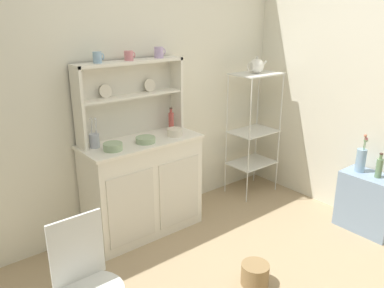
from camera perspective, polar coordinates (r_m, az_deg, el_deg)
The scene contains 18 objects.
wall_back at distance 3.46m, azimuth -8.27°, elevation 8.20°, with size 3.84×0.05×2.50m, color silver.
hutch_cabinet at distance 3.44m, azimuth -7.20°, elevation -6.06°, with size 1.02×0.45×0.86m.
hutch_shelf_unit at distance 3.32m, azimuth -9.26°, elevation 7.46°, with size 0.95×0.18×0.65m.
bakers_rack at distance 4.11m, azimuth 9.02°, elevation 3.13°, with size 0.48×0.34×1.29m.
side_shelf_blue at distance 3.84m, azimuth 24.33°, elevation -7.83°, with size 0.28×0.48×0.53m, color #849EBC.
wire_chair at distance 2.30m, azimuth -15.36°, elevation -18.26°, with size 0.36×0.36×0.85m.
floor_basket at distance 3.00m, azimuth 9.20°, elevation -18.27°, with size 0.20×0.20×0.16m, color #93754C.
cup_sky_0 at distance 3.12m, azimuth -13.66°, elevation 12.22°, with size 0.08×0.07×0.09m.
cup_rose_1 at distance 3.24m, azimuth -9.21°, elevation 12.66°, with size 0.09×0.07×0.08m.
cup_lilac_2 at distance 3.40m, azimuth -4.85°, elevation 13.23°, with size 0.09×0.08×0.09m.
bowl_mixing_large at distance 3.08m, azimuth -11.51°, elevation -0.38°, with size 0.15×0.15×0.06m, color #9EB78E.
bowl_floral_medium at distance 3.22m, azimuth -6.82°, elevation 0.62°, with size 0.16×0.16×0.05m, color #9EB78E.
bowl_cream_small at distance 3.37m, azimuth -2.55°, elevation 1.76°, with size 0.13×0.13×0.06m, color silver.
jam_bottle at distance 3.53m, azimuth -3.07°, elevation 3.43°, with size 0.05×0.05×0.21m.
utensil_jar at distance 3.16m, azimuth -14.09°, elevation 0.57°, with size 0.08×0.08×0.24m.
porcelain_teapot at distance 3.99m, azimuth 9.44°, elevation 11.23°, with size 0.24×0.15×0.17m.
flower_vase at distance 3.74m, azimuth 23.51°, elevation -2.02°, with size 0.08×0.08×0.35m.
oil_bottle at distance 3.69m, azimuth 25.72°, elevation -3.11°, with size 0.05×0.05×0.22m.
Camera 1 is at (-1.74, -1.30, 1.88)m, focal length 36.44 mm.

